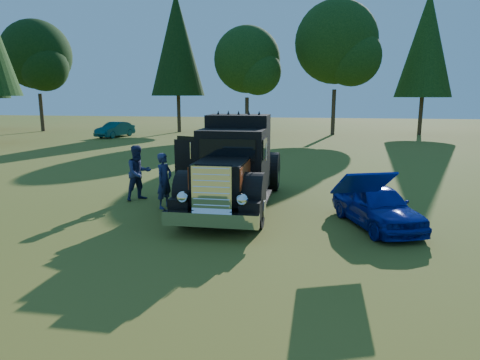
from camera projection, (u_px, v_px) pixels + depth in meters
name	position (u px, v px, depth m)	size (l,w,h in m)	color
ground	(226.00, 233.00, 11.50)	(120.00, 120.00, 0.00)	#44591A
treeline	(322.00, 47.00, 37.40)	(72.10, 18.60, 13.84)	#2D2116
diamond_t_truck	(234.00, 169.00, 13.91)	(3.32, 7.16, 3.00)	black
hotrod_coupe	(376.00, 205.00, 12.00)	(2.65, 4.18, 1.89)	#070FA1
spectator_near	(164.00, 181.00, 13.91)	(0.66, 0.44, 1.82)	#1A233C
spectator_far	(139.00, 173.00, 14.99)	(0.94, 0.73, 1.94)	#22234F
distant_teal_car	(115.00, 130.00, 37.62)	(1.38, 3.97, 1.31)	#09343B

